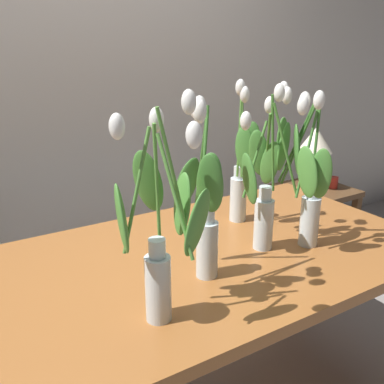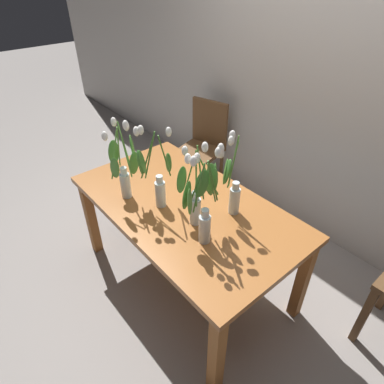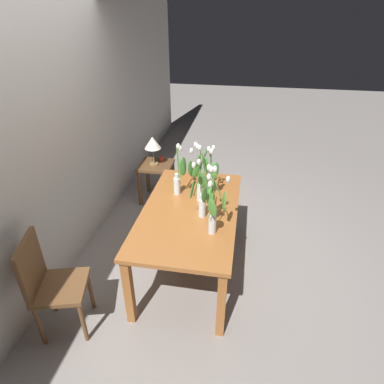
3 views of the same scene
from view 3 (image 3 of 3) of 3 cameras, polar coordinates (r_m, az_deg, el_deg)
ground_plane at (r=3.56m, az=-0.31°, el=-13.09°), size 18.00×18.00×0.00m
room_wall_rear at (r=3.29m, az=-23.67°, el=8.30°), size 9.00×0.10×2.70m
dining_table at (r=3.15m, az=-0.35°, el=-4.46°), size 1.60×0.90×0.74m
tulip_vase_0 at (r=3.14m, az=1.35°, el=2.24°), size 0.24×0.23×0.57m
tulip_vase_1 at (r=2.88m, az=2.00°, el=-0.98°), size 0.14×0.24×0.56m
tulip_vase_2 at (r=2.68m, az=3.72°, el=-3.08°), size 0.24×0.23×0.59m
tulip_vase_3 at (r=3.25m, az=-2.38°, el=2.46°), size 0.10×0.15×0.57m
tulip_vase_4 at (r=3.23m, az=2.76°, el=3.21°), size 0.16×0.26×0.57m
dining_chair at (r=2.91m, az=-23.88°, el=-14.18°), size 0.49×0.49×0.93m
side_table at (r=4.50m, az=-6.33°, el=3.55°), size 0.44×0.44×0.55m
table_lamp at (r=4.33m, az=-6.95°, el=8.51°), size 0.22×0.22×0.40m
pillar_candle at (r=4.51m, az=-5.36°, el=5.83°), size 0.06×0.06×0.07m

